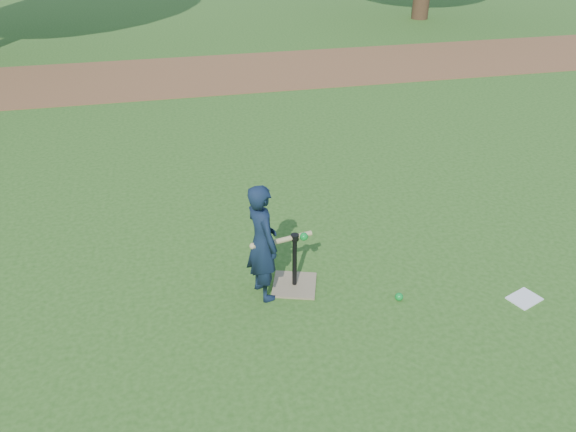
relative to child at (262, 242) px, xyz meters
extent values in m
plane|color=#285116|center=(0.61, 0.20, -0.60)|extent=(80.00, 80.00, 0.00)
cube|color=brown|center=(0.61, 7.70, -0.60)|extent=(24.00, 3.00, 0.01)
imported|color=#101D32|center=(0.00, 0.00, 0.00)|extent=(0.40, 0.50, 1.21)
sphere|color=#0C8829|center=(1.27, -0.39, -0.56)|extent=(0.08, 0.08, 0.08)
cube|color=white|center=(2.48, -0.65, -0.60)|extent=(0.36, 0.32, 0.01)
cube|color=#897656|center=(0.33, 0.05, -0.59)|extent=(0.54, 0.54, 0.02)
cylinder|color=black|center=(0.33, 0.05, -0.30)|extent=(0.05, 0.05, 0.55)
cylinder|color=black|center=(0.33, 0.05, -0.02)|extent=(0.08, 0.08, 0.06)
cylinder|color=tan|center=(0.21, 0.03, -0.02)|extent=(0.60, 0.18, 0.05)
sphere|color=tan|center=(-0.09, -0.01, -0.02)|extent=(0.06, 0.06, 0.06)
sphere|color=#0C8829|center=(0.40, -0.04, 0.03)|extent=(0.08, 0.08, 0.08)
camera|label=1|loc=(-0.73, -4.37, 2.89)|focal=35.00mm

